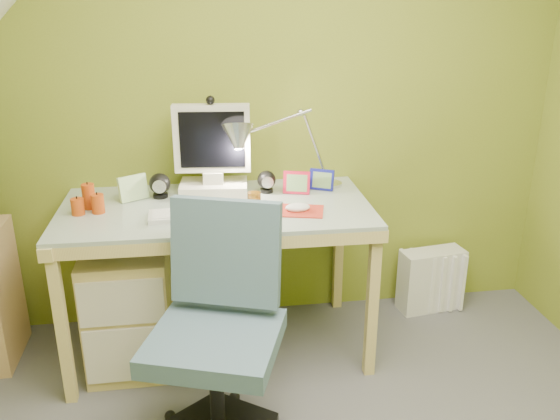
{
  "coord_description": "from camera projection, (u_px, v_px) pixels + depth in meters",
  "views": [
    {
      "loc": [
        -0.37,
        -1.49,
        1.8
      ],
      "look_at": [
        0.0,
        1.0,
        0.85
      ],
      "focal_mm": 38.0,
      "sensor_mm": 36.0,
      "label": 1
    }
  ],
  "objects": [
    {
      "name": "wall_back",
      "position": [
        263.0,
        108.0,
        3.12
      ],
      "size": [
        3.2,
        0.01,
        2.4
      ],
      "primitive_type": "cube",
      "color": "olive",
      "rests_on": "floor"
    },
    {
      "name": "desk",
      "position": [
        219.0,
        279.0,
        3.02
      ],
      "size": [
        1.51,
        0.77,
        0.8
      ],
      "primitive_type": null,
      "rotation": [
        0.0,
        0.0,
        -0.02
      ],
      "color": "tan",
      "rests_on": "floor"
    },
    {
      "name": "monitor",
      "position": [
        212.0,
        144.0,
        2.96
      ],
      "size": [
        0.4,
        0.26,
        0.52
      ],
      "primitive_type": null,
      "rotation": [
        0.0,
        0.0,
        -0.1
      ],
      "color": "beige",
      "rests_on": "desk"
    },
    {
      "name": "speaker_left",
      "position": [
        160.0,
        185.0,
        2.97
      ],
      "size": [
        0.12,
        0.12,
        0.13
      ],
      "primitive_type": null,
      "rotation": [
        0.0,
        0.0,
        -0.12
      ],
      "color": "black",
      "rests_on": "desk"
    },
    {
      "name": "speaker_right",
      "position": [
        267.0,
        182.0,
        3.05
      ],
      "size": [
        0.11,
        0.11,
        0.11
      ],
      "primitive_type": null,
      "rotation": [
        0.0,
        0.0,
        -0.12
      ],
      "color": "black",
      "rests_on": "desk"
    },
    {
      "name": "keyboard",
      "position": [
        200.0,
        214.0,
        2.74
      ],
      "size": [
        0.47,
        0.16,
        0.02
      ],
      "primitive_type": "cube",
      "rotation": [
        0.0,
        0.0,
        0.02
      ],
      "color": "silver",
      "rests_on": "desk"
    },
    {
      "name": "mousepad",
      "position": [
        298.0,
        211.0,
        2.8
      ],
      "size": [
        0.28,
        0.23,
        0.01
      ],
      "primitive_type": "cube",
      "rotation": [
        0.0,
        0.0,
        -0.25
      ],
      "color": "red",
      "rests_on": "desk"
    },
    {
      "name": "mouse",
      "position": [
        298.0,
        207.0,
        2.8
      ],
      "size": [
        0.13,
        0.09,
        0.04
      ],
      "primitive_type": "ellipsoid",
      "rotation": [
        0.0,
        0.0,
        0.16
      ],
      "color": "white",
      "rests_on": "mousepad"
    },
    {
      "name": "amber_tumbler",
      "position": [
        254.0,
        201.0,
        2.82
      ],
      "size": [
        0.07,
        0.07,
        0.08
      ],
      "primitive_type": "cylinder",
      "rotation": [
        0.0,
        0.0,
        0.01
      ],
      "color": "#9B6016",
      "rests_on": "desk"
    },
    {
      "name": "candle_cluster",
      "position": [
        87.0,
        199.0,
        2.79
      ],
      "size": [
        0.18,
        0.16,
        0.12
      ],
      "primitive_type": null,
      "rotation": [
        0.0,
        0.0,
        -0.15
      ],
      "color": "#B94110",
      "rests_on": "desk"
    },
    {
      "name": "photo_frame_red",
      "position": [
        297.0,
        183.0,
        3.03
      ],
      "size": [
        0.14,
        0.06,
        0.12
      ],
      "primitive_type": "cube",
      "rotation": [
        0.0,
        0.0,
        -0.29
      ],
      "color": "red",
      "rests_on": "desk"
    },
    {
      "name": "photo_frame_blue",
      "position": [
        322.0,
        180.0,
        3.09
      ],
      "size": [
        0.12,
        0.08,
        0.11
      ],
      "primitive_type": "cube",
      "rotation": [
        0.0,
        0.0,
        -0.48
      ],
      "color": "navy",
      "rests_on": "desk"
    },
    {
      "name": "photo_frame_green",
      "position": [
        133.0,
        188.0,
        2.93
      ],
      "size": [
        0.14,
        0.09,
        0.13
      ],
      "primitive_type": "cube",
      "rotation": [
        0.0,
        0.0,
        0.54
      ],
      "color": "#B3DA96",
      "rests_on": "desk"
    },
    {
      "name": "desk_lamp",
      "position": [
        301.0,
        131.0,
        3.0
      ],
      "size": [
        0.6,
        0.3,
        0.62
      ],
      "primitive_type": null,
      "rotation": [
        0.0,
        0.0,
        0.08
      ],
      "color": "#AFAFB3",
      "rests_on": "desk"
    },
    {
      "name": "task_chair",
      "position": [
        214.0,
        337.0,
        2.33
      ],
      "size": [
        0.72,
        0.72,
        1.02
      ],
      "primitive_type": null,
      "rotation": [
        0.0,
        0.0,
        -0.33
      ],
      "color": "#466174",
      "rests_on": "floor"
    },
    {
      "name": "radiator",
      "position": [
        431.0,
        280.0,
        3.48
      ],
      "size": [
        0.39,
        0.2,
        0.37
      ],
      "primitive_type": "cube",
      "rotation": [
        0.0,
        0.0,
        0.14
      ],
      "color": "silver",
      "rests_on": "floor"
    }
  ]
}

